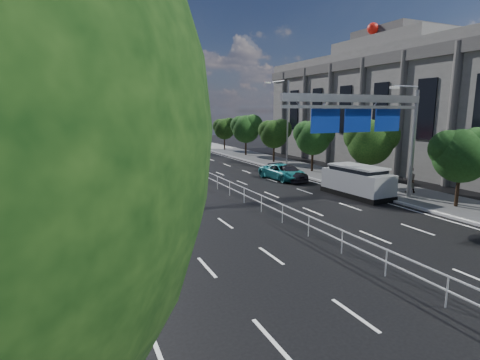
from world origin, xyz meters
TOP-DOWN VIEW (x-y plane):
  - ground at (0.00, 0.00)m, footprint 160.00×160.00m
  - median_fence at (0.00, 22.50)m, footprint 0.05×85.00m
  - toilet_sign at (-10.95, 0.00)m, footprint 1.62×0.18m
  - overhead_gantry at (6.74, 10.05)m, footprint 10.24×0.38m
  - streetlight_far at (10.50, 26.00)m, footprint 2.78×2.40m
  - civic_hall at (23.72, 22.00)m, footprint 14.40×36.00m
  - near_tree_back at (-11.94, 17.97)m, footprint 4.84×4.51m
  - far_tree_c at (11.24, 6.98)m, footprint 3.52×3.28m
  - far_tree_d at (11.25, 14.48)m, footprint 3.85×3.59m
  - far_tree_e at (11.25, 21.98)m, footprint 3.63×3.38m
  - far_tree_f at (11.24, 29.48)m, footprint 3.52×3.28m
  - far_tree_g at (11.25, 36.98)m, footprint 3.96×3.69m
  - far_tree_h at (11.24, 44.48)m, footprint 3.41×3.18m
  - white_minivan at (-3.08, 29.02)m, footprint 2.12×4.32m
  - red_bus at (-7.50, 38.08)m, footprint 4.24×12.10m
  - near_car_silver at (-1.00, 40.68)m, footprint 2.24×4.76m
  - near_car_dark at (-3.48, 51.66)m, footprint 1.64×4.60m
  - silver_minivan at (8.05, 12.19)m, footprint 2.45×5.26m
  - parked_car_teal at (6.62, 19.88)m, footprint 2.71×4.98m
  - parked_car_dark at (6.94, 19.49)m, footprint 1.94×4.46m
  - pedestrian_a at (10.25, 11.71)m, footprint 0.60×0.41m
  - pedestrian_b at (11.80, 11.06)m, footprint 1.12×1.08m

SIDE VIEW (x-z plane):
  - ground at x=0.00m, z-range 0.00..0.00m
  - median_fence at x=0.00m, z-range 0.01..1.04m
  - parked_car_dark at x=6.94m, z-range 0.00..1.28m
  - parked_car_teal at x=6.62m, z-range 0.00..1.32m
  - near_car_dark at x=-3.48m, z-range 0.00..1.51m
  - near_car_silver at x=-1.00m, z-range 0.00..1.58m
  - white_minivan at x=-3.08m, z-range -0.02..1.81m
  - pedestrian_a at x=10.25m, z-range 0.14..1.74m
  - pedestrian_b at x=11.80m, z-range 0.14..1.96m
  - silver_minivan at x=8.05m, z-range -0.02..2.12m
  - red_bus at x=-7.50m, z-range 0.08..3.61m
  - toilet_sign at x=-10.95m, z-range 0.77..5.11m
  - far_tree_h at x=11.24m, z-range 0.97..5.88m
  - far_tree_c at x=11.24m, z-range 0.95..5.90m
  - far_tree_f at x=11.24m, z-range 0.98..6.00m
  - far_tree_e at x=11.25m, z-range 0.99..6.12m
  - far_tree_d at x=11.25m, z-range 1.02..6.36m
  - far_tree_g at x=11.25m, z-range 1.03..6.48m
  - near_tree_back at x=-11.94m, z-range 1.27..7.96m
  - streetlight_far at x=10.50m, z-range 0.71..9.71m
  - overhead_gantry at x=6.74m, z-range 1.88..9.33m
  - civic_hall at x=23.72m, z-range -0.91..13.44m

